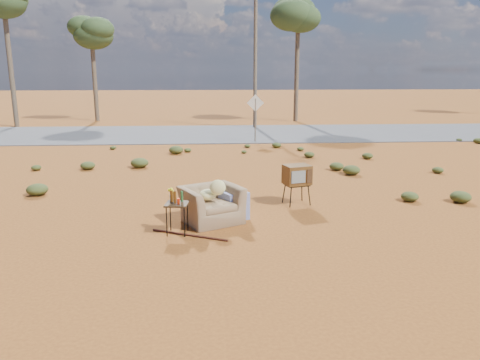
{
  "coord_description": "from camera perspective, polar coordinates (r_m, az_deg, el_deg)",
  "views": [
    {
      "loc": [
        -0.54,
        -9.41,
        3.27
      ],
      "look_at": [
        0.11,
        1.03,
        0.8
      ],
      "focal_mm": 35.0,
      "sensor_mm": 36.0,
      "label": 1
    }
  ],
  "objects": [
    {
      "name": "eucalyptus_near_left",
      "position": [
        32.35,
        -17.65,
        16.55
      ],
      "size": [
        3.2,
        3.2,
        6.6
      ],
      "color": "brown",
      "rests_on": "ground"
    },
    {
      "name": "side_table",
      "position": [
        9.55,
        -7.87,
        -2.63
      ],
      "size": [
        0.5,
        0.5,
        0.92
      ],
      "rotation": [
        0.0,
        0.0,
        -0.13
      ],
      "color": "#3B2915",
      "rests_on": "ground"
    },
    {
      "name": "scrub_patch",
      "position": [
        14.17,
        -4.63,
        0.48
      ],
      "size": [
        17.49,
        8.07,
        0.33
      ],
      "color": "#3D4A20",
      "rests_on": "ground"
    },
    {
      "name": "highway",
      "position": [
        24.63,
        -2.3,
        5.69
      ],
      "size": [
        140.0,
        7.0,
        0.04
      ],
      "primitive_type": "cube",
      "color": "#565659",
      "rests_on": "ground"
    },
    {
      "name": "eucalyptus_center",
      "position": [
        31.07,
        7.11,
        19.02
      ],
      "size": [
        3.2,
        3.2,
        7.6
      ],
      "color": "brown",
      "rests_on": "ground"
    },
    {
      "name": "armchair",
      "position": [
        10.29,
        -3.03,
        -2.37
      ],
      "size": [
        1.58,
        1.44,
        1.06
      ],
      "rotation": [
        0.0,
        0.0,
        0.46
      ],
      "color": "olive",
      "rests_on": "ground"
    },
    {
      "name": "eucalyptus_left",
      "position": [
        30.85,
        -26.88,
        18.72
      ],
      "size": [
        3.2,
        3.2,
        8.1
      ],
      "color": "brown",
      "rests_on": "ground"
    },
    {
      "name": "rusty_bar",
      "position": [
        9.54,
        -6.2,
        -6.68
      ],
      "size": [
        1.55,
        0.78,
        0.05
      ],
      "primitive_type": "cylinder",
      "rotation": [
        0.0,
        1.57,
        -0.45
      ],
      "color": "#532116",
      "rests_on": "ground"
    },
    {
      "name": "utility_pole_center",
      "position": [
        27.04,
        1.88,
        15.13
      ],
      "size": [
        1.4,
        0.2,
        8.0
      ],
      "color": "brown",
      "rests_on": "ground"
    },
    {
      "name": "road_sign",
      "position": [
        21.57,
        1.89,
        8.57
      ],
      "size": [
        0.78,
        0.06,
        2.19
      ],
      "color": "brown",
      "rests_on": "ground"
    },
    {
      "name": "ground",
      "position": [
        9.97,
        -0.27,
        -5.85
      ],
      "size": [
        140.0,
        140.0,
        0.0
      ],
      "primitive_type": "plane",
      "color": "#96541E",
      "rests_on": "ground"
    },
    {
      "name": "tv_unit",
      "position": [
        11.59,
        6.97,
        0.57
      ],
      "size": [
        0.73,
        0.64,
        0.99
      ],
      "rotation": [
        0.0,
        0.0,
        0.28
      ],
      "color": "black",
      "rests_on": "ground"
    }
  ]
}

